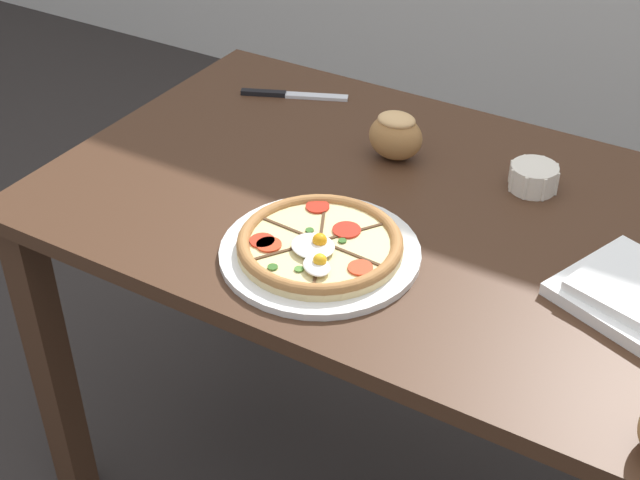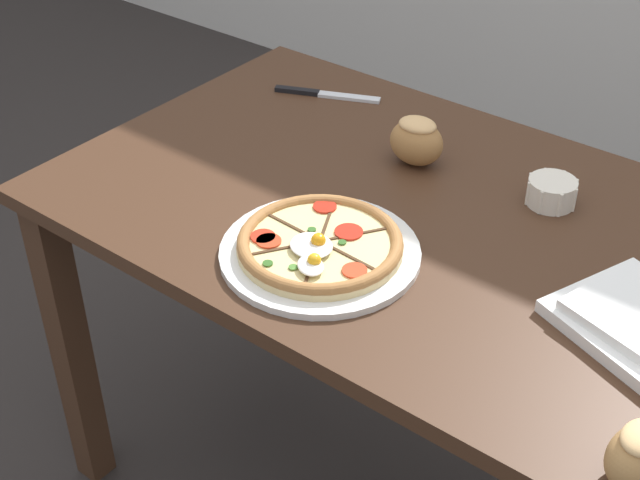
{
  "view_description": "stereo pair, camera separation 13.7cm",
  "coord_description": "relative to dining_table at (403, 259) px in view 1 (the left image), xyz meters",
  "views": [
    {
      "loc": [
        0.52,
        -1.16,
        1.58
      ],
      "look_at": [
        -0.05,
        -0.2,
        0.78
      ],
      "focal_mm": 50.0,
      "sensor_mm": 36.0,
      "label": 1
    },
    {
      "loc": [
        0.63,
        -1.08,
        1.58
      ],
      "look_at": [
        -0.05,
        -0.2,
        0.78
      ],
      "focal_mm": 50.0,
      "sensor_mm": 36.0,
      "label": 2
    }
  ],
  "objects": [
    {
      "name": "dining_table",
      "position": [
        0.0,
        0.0,
        0.0
      ],
      "size": [
        1.25,
        0.78,
        0.75
      ],
      "color": "#422819",
      "rests_on": "ground_plane"
    },
    {
      "name": "ramekin_bowl",
      "position": [
        0.16,
        0.16,
        0.14
      ],
      "size": [
        0.09,
        0.09,
        0.05
      ],
      "color": "silver",
      "rests_on": "dining_table"
    },
    {
      "name": "knife_main",
      "position": [
        -0.39,
        0.25,
        0.12
      ],
      "size": [
        0.21,
        0.11,
        0.01
      ],
      "rotation": [
        0.0,
        0.0,
        0.41
      ],
      "color": "silver",
      "rests_on": "dining_table"
    },
    {
      "name": "pizza",
      "position": [
        -0.05,
        -0.2,
        0.13
      ],
      "size": [
        0.32,
        0.32,
        0.05
      ],
      "color": "white",
      "rests_on": "dining_table"
    },
    {
      "name": "bread_piece_mid",
      "position": [
        -0.09,
        0.14,
        0.16
      ],
      "size": [
        0.11,
        0.08,
        0.09
      ],
      "rotation": [
        0.0,
        0.0,
        0.08
      ],
      "color": "#A3703D",
      "rests_on": "dining_table"
    }
  ]
}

